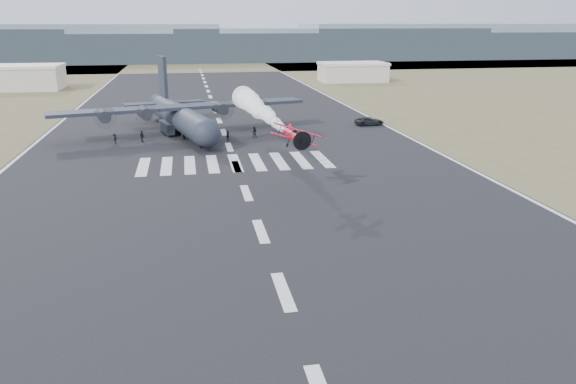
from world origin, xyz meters
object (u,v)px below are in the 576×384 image
object	(u,v)px
transport_aircraft	(180,115)
crew_e	(184,134)
crew_f	(228,136)
support_vehicle	(369,121)
crew_a	(183,135)
crew_d	(142,136)
crew_g	(196,137)
crew_h	(213,134)
aerobatic_biplane	(295,136)
hangar_left	(16,77)
hangar_right	(353,72)
crew_c	(115,139)
crew_b	(254,132)

from	to	relation	value
transport_aircraft	crew_e	xyz separation A→B (m)	(0.49, -5.55, -2.32)
transport_aircraft	crew_f	size ratio (longest dim) A/B	25.87
support_vehicle	crew_a	bearing A→B (deg)	99.51
crew_d	crew_g	world-z (taller)	crew_d
crew_d	crew_h	xyz separation A→B (m)	(11.06, -0.13, -0.09)
crew_f	aerobatic_biplane	bearing A→B (deg)	13.79
hangar_left	crew_a	world-z (taller)	hangar_left
hangar_left	crew_f	world-z (taller)	hangar_left
crew_a	support_vehicle	bearing A→B (deg)	6.92
crew_h	crew_e	bearing A→B (deg)	67.91
crew_e	crew_h	distance (m)	4.74
hangar_left	hangar_right	bearing A→B (deg)	2.92
crew_f	crew_g	bearing A→B (deg)	-83.66
crew_c	crew_h	xyz separation A→B (m)	(15.12, 0.67, -0.00)
crew_f	crew_h	size ratio (longest dim) A/B	0.98
aerobatic_biplane	transport_aircraft	distance (m)	39.95
transport_aircraft	crew_b	distance (m)	13.49
support_vehicle	crew_g	bearing A→B (deg)	103.15
aerobatic_biplane	support_vehicle	xyz separation A→B (m)	(21.47, 39.37, -5.73)
crew_a	crew_b	world-z (taller)	crew_b
hangar_right	crew_h	bearing A→B (deg)	-119.82
support_vehicle	crew_b	xyz separation A→B (m)	(-22.10, -7.69, 0.19)
crew_f	crew_g	xyz separation A→B (m)	(-4.96, -0.19, 0.09)
hangar_right	aerobatic_biplane	xyz separation A→B (m)	(-40.78, -115.20, 3.45)
hangar_right	aerobatic_biplane	world-z (taller)	aerobatic_biplane
crew_a	crew_e	bearing A→B (deg)	75.57
hangar_left	crew_h	bearing A→B (deg)	-57.68
support_vehicle	crew_d	xyz separation A→B (m)	(-39.83, -7.93, 0.17)
hangar_left	aerobatic_biplane	distance (m)	124.20
crew_e	crew_d	bearing A→B (deg)	108.11
aerobatic_biplane	crew_a	bearing A→B (deg)	106.72
hangar_left	crew_a	size ratio (longest dim) A/B	14.49
hangar_right	crew_d	distance (m)	102.55
hangar_right	crew_a	size ratio (longest dim) A/B	12.12
crew_e	crew_f	size ratio (longest dim) A/B	1.00
support_vehicle	crew_b	distance (m)	23.40
hangar_left	transport_aircraft	size ratio (longest dim) A/B	0.59
aerobatic_biplane	crew_b	distance (m)	32.16
crew_e	hangar_right	bearing A→B (deg)	-21.69
crew_b	crew_h	size ratio (longest dim) A/B	1.13
transport_aircraft	crew_e	distance (m)	6.04
transport_aircraft	aerobatic_biplane	bearing A→B (deg)	-85.84
transport_aircraft	crew_b	size ratio (longest dim) A/B	22.44
crew_f	transport_aircraft	bearing A→B (deg)	-132.69
aerobatic_biplane	support_vehicle	size ratio (longest dim) A/B	1.02
transport_aircraft	crew_f	distance (m)	11.02
hangar_left	crew_e	size ratio (longest dim) A/B	15.21
support_vehicle	crew_c	size ratio (longest dim) A/B	3.22
hangar_right	aerobatic_biplane	bearing A→B (deg)	-109.49
crew_d	crew_f	world-z (taller)	crew_d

